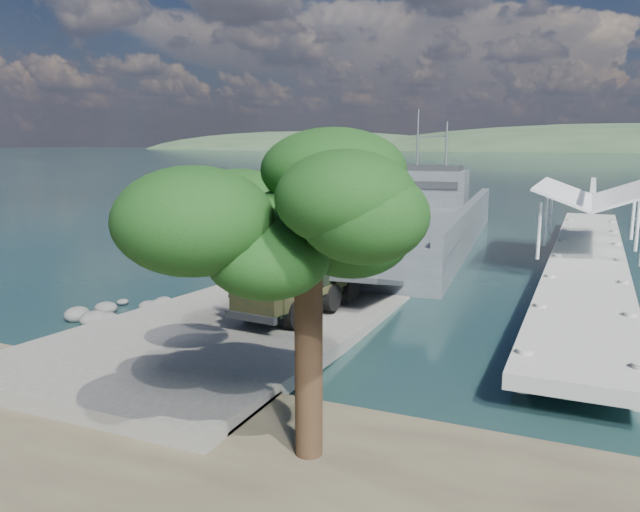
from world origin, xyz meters
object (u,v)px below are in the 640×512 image
Objects in this scene: pier at (589,245)px; overhang_tree at (295,216)px; soldier at (235,292)px; landing_craft at (406,232)px; military_truck at (306,271)px.

pier is 28.30m from overhang_tree.
pier is at bearing 28.38° from soldier.
overhang_tree reaches higher than pier.
landing_craft is at bearing 62.99° from soldier.
soldier is 0.23× the size of overhang_tree.
landing_craft is (-12.75, 5.39, -0.67)m from pier.
overhang_tree is (4.78, -10.86, 3.78)m from military_truck.
landing_craft is 33.63m from overhang_tree.
soldier is at bearing -126.46° from pier.
overhang_tree reaches higher than soldier.
landing_craft is at bearing 157.09° from pier.
pier reaches higher than soldier.
pier is 5.74× the size of military_truck.
overhang_tree is at bearing -83.69° from landing_craft.
soldier is (-2.41, -1.92, -0.76)m from military_truck.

